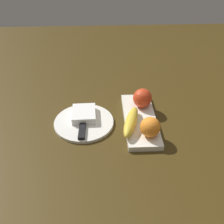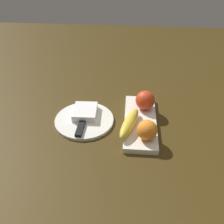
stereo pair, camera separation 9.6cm
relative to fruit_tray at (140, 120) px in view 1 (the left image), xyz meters
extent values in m
plane|color=#3D2D0F|center=(-0.05, -0.04, -0.01)|extent=(2.40, 2.40, 0.00)
cube|color=white|center=(0.00, 0.00, 0.00)|extent=(0.32, 0.12, 0.02)
sphere|color=red|center=(0.08, -0.02, 0.05)|extent=(0.08, 0.08, 0.08)
ellipsoid|color=gold|center=(-0.04, 0.04, 0.03)|extent=(0.18, 0.09, 0.04)
sphere|color=orange|center=(-0.10, -0.02, 0.05)|extent=(0.07, 0.07, 0.07)
cylinder|color=white|center=(0.00, 0.22, -0.01)|extent=(0.23, 0.23, 0.01)
cube|color=white|center=(0.03, 0.22, 0.01)|extent=(0.11, 0.09, 0.03)
cube|color=silver|center=(0.00, 0.22, 0.00)|extent=(0.15, 0.03, 0.00)
cube|color=black|center=(-0.06, 0.22, 0.01)|extent=(0.09, 0.03, 0.01)
camera|label=1|loc=(-0.77, 0.14, 0.62)|focal=41.08mm
camera|label=2|loc=(-0.77, 0.05, 0.62)|focal=41.08mm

